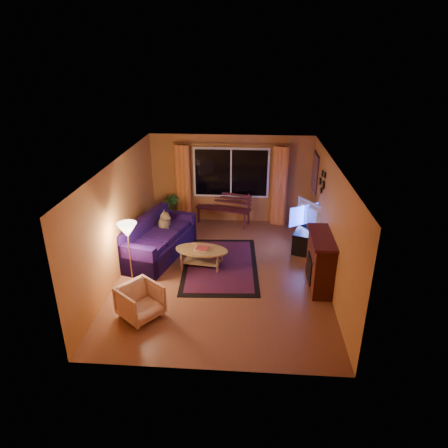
# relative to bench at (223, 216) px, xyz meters

# --- Properties ---
(floor) EXTENTS (4.50, 6.00, 0.02)m
(floor) POSITION_rel_bench_xyz_m (0.20, -2.75, -0.24)
(floor) COLOR brown
(floor) RESTS_ON ground
(ceiling) EXTENTS (4.50, 6.00, 0.02)m
(ceiling) POSITION_rel_bench_xyz_m (0.20, -2.75, 2.28)
(ceiling) COLOR white
(ceiling) RESTS_ON ground
(wall_back) EXTENTS (4.50, 0.02, 2.50)m
(wall_back) POSITION_rel_bench_xyz_m (0.20, 0.26, 1.02)
(wall_back) COLOR #C57C3B
(wall_back) RESTS_ON ground
(wall_left) EXTENTS (0.02, 6.00, 2.50)m
(wall_left) POSITION_rel_bench_xyz_m (-2.06, -2.75, 1.02)
(wall_left) COLOR #C57C3B
(wall_left) RESTS_ON ground
(wall_right) EXTENTS (0.02, 6.00, 2.50)m
(wall_right) POSITION_rel_bench_xyz_m (2.46, -2.75, 1.02)
(wall_right) COLOR #C57C3B
(wall_right) RESTS_ON ground
(window) EXTENTS (2.00, 0.02, 1.30)m
(window) POSITION_rel_bench_xyz_m (0.20, 0.19, 1.22)
(window) COLOR black
(window) RESTS_ON wall_back
(curtain_rod) EXTENTS (3.20, 0.03, 0.03)m
(curtain_rod) POSITION_rel_bench_xyz_m (0.20, 0.15, 2.02)
(curtain_rod) COLOR #BF8C3F
(curtain_rod) RESTS_ON wall_back
(curtain_left) EXTENTS (0.36, 0.36, 2.24)m
(curtain_left) POSITION_rel_bench_xyz_m (-1.15, 0.13, 0.89)
(curtain_left) COLOR orange
(curtain_left) RESTS_ON ground
(curtain_right) EXTENTS (0.36, 0.36, 2.24)m
(curtain_right) POSITION_rel_bench_xyz_m (1.55, 0.13, 0.89)
(curtain_right) COLOR orange
(curtain_right) RESTS_ON ground
(bench) EXTENTS (1.61, 0.88, 0.46)m
(bench) POSITION_rel_bench_xyz_m (0.00, 0.00, 0.00)
(bench) COLOR #3F151C
(bench) RESTS_ON ground
(potted_plant) EXTENTS (0.54, 0.54, 0.83)m
(potted_plant) POSITION_rel_bench_xyz_m (-1.48, -0.10, 0.18)
(potted_plant) COLOR #235B1E
(potted_plant) RESTS_ON ground
(sofa) EXTENTS (1.55, 2.46, 0.92)m
(sofa) POSITION_rel_bench_xyz_m (-1.41, -2.05, 0.23)
(sofa) COLOR #1D0B3F
(sofa) RESTS_ON ground
(dog) EXTENTS (0.42, 0.53, 0.53)m
(dog) POSITION_rel_bench_xyz_m (-1.36, -1.54, 0.49)
(dog) COLOR olive
(dog) RESTS_ON sofa
(armchair) EXTENTS (0.94, 0.94, 0.71)m
(armchair) POSITION_rel_bench_xyz_m (-1.20, -4.48, 0.12)
(armchair) COLOR #E4AD93
(armchair) RESTS_ON ground
(floor_lamp) EXTENTS (0.28, 0.28, 1.41)m
(floor_lamp) POSITION_rel_bench_xyz_m (-1.67, -3.41, 0.47)
(floor_lamp) COLOR #BF8C3F
(floor_lamp) RESTS_ON ground
(rug) EXTENTS (1.85, 2.77, 0.02)m
(rug) POSITION_rel_bench_xyz_m (0.11, -2.44, -0.22)
(rug) COLOR maroon
(rug) RESTS_ON ground
(coffee_table) EXTENTS (1.36, 1.36, 0.44)m
(coffee_table) POSITION_rel_bench_xyz_m (-0.30, -2.52, -0.01)
(coffee_table) COLOR #AE8348
(coffee_table) RESTS_ON ground
(tv_console) EXTENTS (0.82, 1.35, 0.53)m
(tv_console) POSITION_rel_bench_xyz_m (2.20, -1.28, 0.04)
(tv_console) COLOR black
(tv_console) RESTS_ON ground
(television) EXTENTS (0.69, 1.00, 0.63)m
(television) POSITION_rel_bench_xyz_m (2.20, -1.28, 0.62)
(television) COLOR black
(television) RESTS_ON tv_console
(fireplace) EXTENTS (0.40, 1.20, 1.10)m
(fireplace) POSITION_rel_bench_xyz_m (2.25, -3.15, 0.32)
(fireplace) COLOR maroon
(fireplace) RESTS_ON ground
(mirror_cluster) EXTENTS (0.06, 0.60, 0.56)m
(mirror_cluster) POSITION_rel_bench_xyz_m (2.41, -1.45, 1.57)
(mirror_cluster) COLOR black
(mirror_cluster) RESTS_ON wall_right
(painting) EXTENTS (0.04, 0.76, 0.96)m
(painting) POSITION_rel_bench_xyz_m (2.42, -0.30, 1.42)
(painting) COLOR #D56218
(painting) RESTS_ON wall_right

